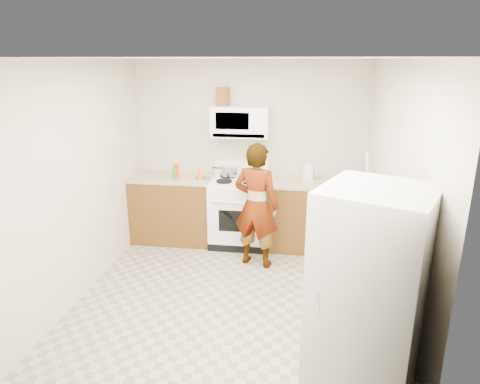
% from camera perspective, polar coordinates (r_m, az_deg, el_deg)
% --- Properties ---
extents(floor, '(3.60, 3.60, 0.00)m').
position_cam_1_polar(floor, '(4.80, -1.59, -13.96)').
color(floor, gray).
rests_on(floor, ground).
extents(back_wall, '(3.20, 0.02, 2.50)m').
position_cam_1_polar(back_wall, '(6.01, 1.24, 5.34)').
color(back_wall, beige).
rests_on(back_wall, floor).
extents(right_wall, '(0.02, 3.60, 2.50)m').
position_cam_1_polar(right_wall, '(4.32, 19.54, -0.44)').
color(right_wall, beige).
rests_on(right_wall, floor).
extents(cabinet_left, '(1.12, 0.62, 0.90)m').
position_cam_1_polar(cabinet_left, '(6.16, -8.82, -2.31)').
color(cabinet_left, brown).
rests_on(cabinet_left, floor).
extents(counter_left, '(1.14, 0.64, 0.03)m').
position_cam_1_polar(counter_left, '(6.02, -9.02, 1.89)').
color(counter_left, tan).
rests_on(counter_left, cabinet_left).
extents(cabinet_right, '(0.80, 0.62, 0.90)m').
position_cam_1_polar(cabinet_right, '(5.90, 7.41, -3.13)').
color(cabinet_right, brown).
rests_on(cabinet_right, floor).
extents(counter_right, '(0.82, 0.64, 0.03)m').
position_cam_1_polar(counter_right, '(5.75, 7.58, 1.24)').
color(counter_right, tan).
rests_on(counter_right, cabinet_right).
extents(gas_range, '(0.76, 0.65, 1.13)m').
position_cam_1_polar(gas_range, '(5.94, -0.13, -2.48)').
color(gas_range, white).
rests_on(gas_range, floor).
extents(microwave, '(0.76, 0.38, 0.40)m').
position_cam_1_polar(microwave, '(5.77, 0.05, 9.39)').
color(microwave, white).
rests_on(microwave, back_wall).
extents(person, '(0.65, 0.51, 1.56)m').
position_cam_1_polar(person, '(5.23, 2.20, -1.83)').
color(person, tan).
rests_on(person, floor).
extents(fridge, '(0.92, 0.92, 1.70)m').
position_cam_1_polar(fridge, '(3.22, 16.76, -14.15)').
color(fridge, silver).
rests_on(fridge, floor).
extents(kettle, '(0.21, 0.21, 0.19)m').
position_cam_1_polar(kettle, '(5.86, 9.11, 2.61)').
color(kettle, white).
rests_on(kettle, counter_right).
extents(jug, '(0.18, 0.18, 0.24)m').
position_cam_1_polar(jug, '(5.80, -2.28, 12.59)').
color(jug, brown).
rests_on(jug, microwave).
extents(saucepan, '(0.25, 0.25, 0.12)m').
position_cam_1_polar(saucepan, '(5.92, -1.41, 2.81)').
color(saucepan, '#B7B8BC').
rests_on(saucepan, gas_range).
extents(tray, '(0.29, 0.23, 0.05)m').
position_cam_1_polar(tray, '(5.65, 1.40, 1.49)').
color(tray, white).
rests_on(tray, gas_range).
extents(bottle_spray, '(0.08, 0.08, 0.21)m').
position_cam_1_polar(bottle_spray, '(5.88, -8.48, 2.77)').
color(bottle_spray, red).
rests_on(bottle_spray, counter_left).
extents(bottle_hot_sauce, '(0.06, 0.06, 0.17)m').
position_cam_1_polar(bottle_hot_sauce, '(5.76, -5.32, 2.37)').
color(bottle_hot_sauce, orange).
rests_on(bottle_hot_sauce, counter_left).
extents(bottle_green_cap, '(0.06, 0.06, 0.16)m').
position_cam_1_polar(bottle_green_cap, '(5.86, -8.75, 2.47)').
color(bottle_green_cap, '#1E7E17').
rests_on(bottle_green_cap, counter_left).
extents(pot_lid, '(0.28, 0.28, 0.01)m').
position_cam_1_polar(pot_lid, '(5.87, -4.92, 1.89)').
color(pot_lid, white).
rests_on(pot_lid, counter_left).
extents(broom, '(0.22, 0.27, 1.46)m').
position_cam_1_polar(broom, '(5.47, 16.72, -2.14)').
color(broom, white).
rests_on(broom, floor).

